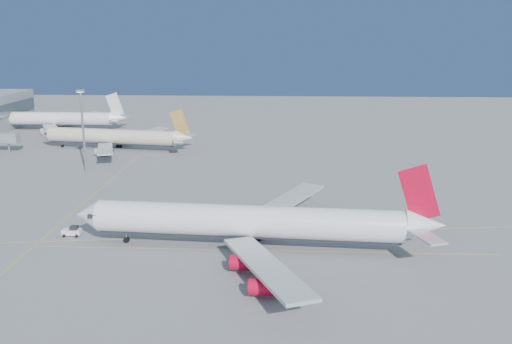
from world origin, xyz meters
The scene contains 7 objects.
ground centered at (0.00, 0.00, 0.00)m, with size 500.00×500.00×0.00m, color slate.
taxiway_lines centered at (-14.71, 6.34, 0.01)m, with size 118.86×140.00×0.02m.
airliner_virgin centered at (3.52, -12.99, 5.33)m, with size 71.73×64.28×17.69m.
airliner_etihad centered at (-50.67, 78.82, 4.61)m, with size 57.94×53.02×15.15m.
airliner_third centered at (-86.51, 117.27, 4.88)m, with size 59.90×55.43×16.12m.
pushback_tug centered at (-34.52, -7.84, 0.97)m, with size 3.75×2.32×2.10m.
light_mast centered at (-49.73, 45.04, 14.49)m, with size 2.12×2.12×24.55m.
Camera 1 is at (8.66, -116.64, 41.19)m, focal length 40.00 mm.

